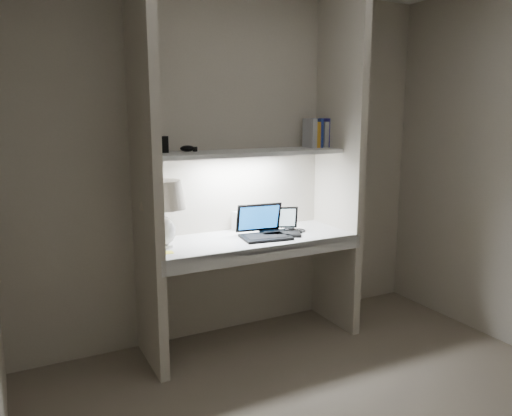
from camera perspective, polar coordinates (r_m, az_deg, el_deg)
back_wall at (r=3.65m, az=-2.45°, el=4.95°), size 3.20×0.01×2.50m
alcove_panel_left at (r=3.14m, az=-12.52°, el=3.75°), size 0.06×0.55×2.50m
alcove_panel_right at (r=3.78m, az=9.47°, el=5.03°), size 0.06×0.55×2.50m
desk at (r=3.49m, az=-0.50°, el=-3.66°), size 1.40×0.55×0.04m
desk_apron at (r=3.28m, az=1.55°, el=-5.18°), size 1.46×0.03×0.10m
shelf at (r=3.47m, az=-1.22°, el=6.32°), size 1.40×0.36×0.03m
strip_light at (r=3.48m, az=-1.22°, el=5.96°), size 0.60×0.04×0.02m
table_lamp at (r=3.21m, az=-10.59°, el=0.62°), size 0.30×0.30×0.44m
laptop_main at (r=3.48m, az=0.82°, el=-2.47°), size 0.36×0.32×0.22m
laptop_netbook at (r=3.59m, az=2.66°, el=-2.24°), size 0.36×0.34×0.18m
speaker at (r=3.67m, az=-1.86°, el=-1.47°), size 0.12×0.10×0.14m
mouse at (r=3.62m, az=3.88°, el=-2.51°), size 0.12×0.09×0.04m
cable_coil at (r=3.66m, az=4.86°, el=-2.57°), size 0.13×0.13×0.01m
sticky_note at (r=3.15m, az=-10.05°, el=-5.02°), size 0.08×0.08×0.00m
book_row at (r=3.84m, az=7.17°, el=8.43°), size 0.20×0.14×0.22m
shelf_box at (r=3.35m, az=-10.51°, el=7.15°), size 0.07×0.06×0.11m
shelf_gadget at (r=3.40m, az=-7.84°, el=6.75°), size 0.11×0.09×0.04m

